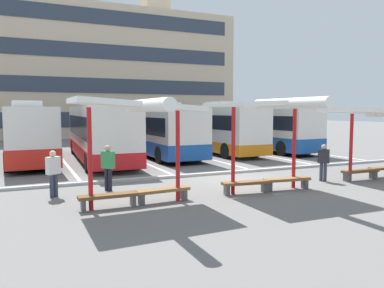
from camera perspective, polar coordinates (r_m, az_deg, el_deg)
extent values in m
plane|color=slate|center=(16.77, 6.57, -5.29)|extent=(160.00, 160.00, 0.00)
cube|color=#C6B293|center=(50.06, -14.49, 9.93)|extent=(32.66, 13.19, 14.84)
cube|color=#2D3847|center=(43.36, -12.87, 3.63)|extent=(30.05, 0.08, 1.63)
cube|color=#2D3847|center=(43.44, -12.96, 8.53)|extent=(30.05, 0.08, 1.63)
cube|color=#2D3847|center=(43.83, -13.06, 13.37)|extent=(30.05, 0.08, 1.63)
cube|color=#2D3847|center=(44.53, -13.16, 18.10)|extent=(30.05, 0.08, 1.63)
cube|color=#C6B293|center=(53.54, -5.54, 19.32)|extent=(3.20, 3.20, 2.80)
cube|color=silver|center=(24.77, -23.66, 1.67)|extent=(2.97, 11.99, 2.91)
cube|color=red|center=(24.84, -23.58, -0.60)|extent=(3.01, 12.04, 0.93)
cube|color=black|center=(24.75, -23.70, 2.66)|extent=(2.96, 11.04, 0.95)
cube|color=black|center=(30.66, -24.24, 2.86)|extent=(2.17, 0.17, 1.74)
cube|color=silver|center=(23.25, -23.62, 5.51)|extent=(1.57, 2.26, 0.36)
cylinder|color=black|center=(29.16, -26.23, -0.40)|extent=(0.34, 1.01, 1.00)
cylinder|color=black|center=(29.25, -21.79, -0.23)|extent=(0.34, 1.01, 1.00)
cylinder|color=black|center=(20.51, -26.09, -2.47)|extent=(0.34, 1.01, 1.00)
cylinder|color=black|center=(20.64, -19.79, -2.21)|extent=(0.34, 1.01, 1.00)
cube|color=silver|center=(23.40, -13.75, 1.86)|extent=(3.03, 12.07, 2.97)
cube|color=red|center=(23.49, -13.70, -0.83)|extent=(3.07, 12.11, 0.77)
cube|color=black|center=(23.39, -13.77, 2.72)|extent=(3.02, 11.11, 1.17)
cube|color=black|center=(29.30, -15.41, 3.12)|extent=(2.25, 0.17, 1.78)
cube|color=silver|center=(21.90, -13.29, 6.02)|extent=(1.62, 2.26, 0.36)
cylinder|color=black|center=(27.72, -17.38, -0.37)|extent=(0.34, 1.01, 1.00)
cylinder|color=black|center=(28.00, -12.57, -0.21)|extent=(0.34, 1.01, 1.00)
cylinder|color=black|center=(19.03, -15.33, -2.68)|extent=(0.34, 1.01, 1.00)
cylinder|color=black|center=(19.43, -8.41, -2.40)|extent=(0.34, 1.01, 1.00)
cube|color=silver|center=(25.61, -5.41, 2.12)|extent=(2.71, 11.28, 2.87)
cube|color=#194C9E|center=(25.68, -5.39, -0.11)|extent=(2.75, 11.32, 0.87)
cube|color=black|center=(25.59, -5.42, 2.94)|extent=(2.73, 10.38, 1.03)
cube|color=black|center=(30.93, -8.85, 3.22)|extent=(2.28, 0.11, 1.72)
cube|color=silver|center=(24.26, -4.34, 5.79)|extent=(1.58, 2.22, 0.36)
cylinder|color=black|center=(29.19, -10.22, 0.04)|extent=(0.31, 1.00, 1.00)
cylinder|color=black|center=(29.87, -5.78, 0.21)|extent=(0.31, 1.00, 1.00)
cylinder|color=black|center=(21.53, -4.85, -1.65)|extent=(0.31, 1.00, 1.00)
cylinder|color=black|center=(22.44, 0.90, -1.36)|extent=(0.31, 1.00, 1.00)
cube|color=silver|center=(27.43, 2.97, 2.45)|extent=(2.85, 10.98, 2.98)
cube|color=orange|center=(27.50, 2.96, 0.06)|extent=(2.89, 11.02, 0.69)
cube|color=black|center=(27.41, 2.98, 3.45)|extent=(2.85, 10.11, 0.92)
cube|color=black|center=(32.24, -1.74, 3.47)|extent=(2.13, 0.16, 1.79)
cube|color=silver|center=(26.22, 4.45, 5.97)|extent=(1.54, 2.26, 0.36)
cylinder|color=black|center=(30.45, -2.41, 0.32)|extent=(0.34, 1.01, 1.00)
cylinder|color=black|center=(31.41, 1.30, 0.46)|extent=(0.34, 1.01, 1.00)
cylinder|color=black|center=(23.65, 5.17, -1.05)|extent=(0.34, 1.01, 1.00)
cylinder|color=black|center=(24.88, 9.54, -0.80)|extent=(0.34, 1.01, 1.00)
cube|color=silver|center=(29.51, 10.04, 2.50)|extent=(2.97, 11.32, 2.92)
cube|color=#194C9E|center=(29.57, 10.01, 0.56)|extent=(3.01, 11.36, 0.92)
cube|color=black|center=(29.49, 10.05, 3.35)|extent=(2.96, 10.42, 0.95)
cube|color=black|center=(34.11, 4.40, 3.48)|extent=(2.12, 0.19, 1.75)
cube|color=silver|center=(28.38, 11.80, 5.69)|extent=(1.55, 2.27, 0.36)
cylinder|color=black|center=(32.28, 4.16, 0.57)|extent=(0.35, 1.01, 1.00)
cylinder|color=black|center=(33.47, 7.40, 0.70)|extent=(0.35, 1.01, 1.00)
cylinder|color=black|center=(25.78, 13.39, -0.67)|extent=(0.35, 1.01, 1.00)
cylinder|color=black|center=(27.26, 16.93, -0.45)|extent=(0.35, 1.01, 1.00)
cube|color=white|center=(23.80, -18.71, -2.46)|extent=(0.16, 14.00, 0.01)
cube|color=white|center=(24.54, -8.93, -2.04)|extent=(0.16, 14.00, 0.01)
cube|color=white|center=(25.93, 0.05, -1.60)|extent=(0.16, 14.00, 0.01)
cube|color=white|center=(27.90, 7.93, -1.18)|extent=(0.16, 14.00, 0.01)
cube|color=white|center=(30.31, 14.66, -0.80)|extent=(0.16, 14.00, 0.01)
cylinder|color=red|center=(11.75, -15.08, -2.21)|extent=(0.14, 0.14, 3.09)
cylinder|color=red|center=(12.50, -2.15, -1.61)|extent=(0.14, 0.14, 3.09)
cube|color=white|center=(11.97, -8.52, 5.84)|extent=(3.83, 2.59, 0.42)
cylinder|color=white|center=(10.87, -6.89, 5.79)|extent=(0.36, 3.83, 0.36)
cube|color=brown|center=(11.96, -12.43, -7.60)|extent=(1.82, 0.42, 0.10)
cube|color=#4C4C51|center=(11.89, -16.05, -8.87)|extent=(0.12, 0.34, 0.35)
cube|color=#4C4C51|center=(12.18, -8.86, -8.40)|extent=(0.12, 0.34, 0.35)
cube|color=brown|center=(12.53, -4.38, -6.92)|extent=(1.85, 0.57, 0.10)
cube|color=#4C4C51|center=(12.29, -7.63, -8.26)|extent=(0.15, 0.34, 0.35)
cube|color=#4C4C51|center=(12.90, -1.27, -7.58)|extent=(0.15, 0.34, 0.35)
cylinder|color=red|center=(13.58, 6.22, -0.91)|extent=(0.14, 0.14, 3.19)
cylinder|color=red|center=(15.12, 15.11, -0.45)|extent=(0.14, 0.14, 3.19)
cube|color=white|center=(14.24, 11.01, 6.04)|extent=(3.71, 3.01, 0.31)
cylinder|color=white|center=(13.15, 14.41, 5.94)|extent=(0.36, 3.70, 0.36)
cube|color=brown|center=(13.86, 8.11, -5.80)|extent=(1.82, 0.65, 0.10)
cube|color=#4C4C51|center=(13.62, 5.25, -6.93)|extent=(0.16, 0.35, 0.35)
cube|color=#4C4C51|center=(14.22, 10.82, -6.49)|extent=(0.16, 0.35, 0.35)
cube|color=brown|center=(14.85, 14.11, -5.18)|extent=(1.88, 0.63, 0.10)
cube|color=#4C4C51|center=(14.51, 11.47, -6.27)|extent=(0.16, 0.35, 0.35)
cube|color=#4C4C51|center=(15.30, 16.57, -5.79)|extent=(0.16, 0.35, 0.35)
cylinder|color=red|center=(17.38, 22.78, -0.51)|extent=(0.14, 0.14, 2.87)
cube|color=white|center=(18.41, 26.07, 4.37)|extent=(3.93, 3.20, 0.30)
cube|color=brown|center=(17.90, 23.98, -3.74)|extent=(1.79, 0.48, 0.10)
cube|color=#4C4C51|center=(17.41, 22.25, -4.66)|extent=(0.13, 0.34, 0.35)
cube|color=#4C4C51|center=(18.47, 25.55, -4.24)|extent=(0.13, 0.34, 0.35)
cube|color=#4C4C51|center=(18.87, 25.64, -4.06)|extent=(0.16, 0.35, 0.35)
cube|color=#ADADA8|center=(17.99, 4.23, -4.37)|extent=(44.00, 0.24, 0.12)
cylinder|color=#33384C|center=(17.08, 19.37, -4.03)|extent=(0.14, 0.14, 0.78)
cylinder|color=#33384C|center=(17.10, 18.84, -4.00)|extent=(0.14, 0.14, 0.78)
cube|color=#26262D|center=(17.00, 19.17, -1.74)|extent=(0.46, 0.49, 0.58)
sphere|color=tan|center=(16.96, 19.21, -0.41)|extent=(0.21, 0.21, 0.21)
cylinder|color=#33384C|center=(14.09, -19.79, -5.86)|extent=(0.14, 0.14, 0.81)
cylinder|color=#33384C|center=(14.00, -20.34, -5.94)|extent=(0.14, 0.14, 0.81)
cube|color=silver|center=(13.93, -20.15, -3.05)|extent=(0.51, 0.44, 0.60)
sphere|color=beige|center=(13.88, -20.20, -1.37)|extent=(0.22, 0.22, 0.22)
cylinder|color=black|center=(14.60, -12.73, -5.22)|extent=(0.14, 0.14, 0.85)
cylinder|color=black|center=(14.49, -12.20, -5.29)|extent=(0.14, 0.14, 0.85)
cube|color=#338C4C|center=(14.43, -12.52, -2.34)|extent=(0.48, 0.53, 0.64)
sphere|color=tan|center=(14.38, -12.56, -0.62)|extent=(0.23, 0.23, 0.23)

